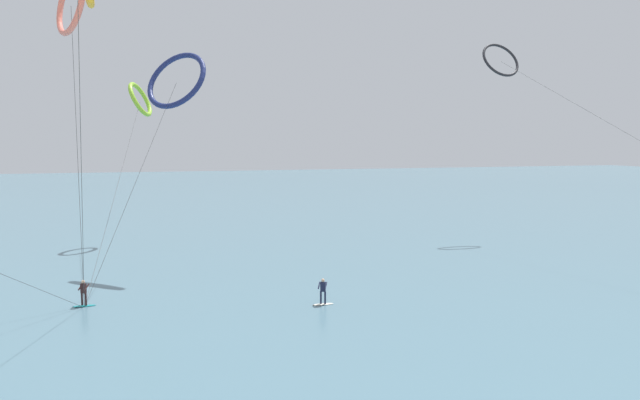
# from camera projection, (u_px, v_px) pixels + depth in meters

# --- Properties ---
(sea_water) EXTENTS (400.00, 200.00, 0.08)m
(sea_water) POSITION_uv_depth(u_px,v_px,m) (191.00, 197.00, 106.88)
(sea_water) COLOR slate
(sea_water) RESTS_ON ground
(surfer_ivory) EXTENTS (1.40, 0.70, 1.70)m
(surfer_ivory) POSITION_uv_depth(u_px,v_px,m) (323.00, 293.00, 35.47)
(surfer_ivory) COLOR silver
(surfer_ivory) RESTS_ON ground
(surfer_teal) EXTENTS (1.40, 0.70, 1.70)m
(surfer_teal) POSITION_uv_depth(u_px,v_px,m) (84.00, 295.00, 35.10)
(surfer_teal) COLOR teal
(surfer_teal) RESTS_ON ground
(kite_navy) EXTENTS (9.60, 12.75, 17.90)m
(kite_navy) POSITION_uv_depth(u_px,v_px,m) (176.00, 80.00, 44.78)
(kite_navy) COLOR navy
(kite_navy) RESTS_ON ground
(kite_lime) EXTENTS (5.18, 25.91, 16.72)m
(kite_lime) POSITION_uv_depth(u_px,v_px,m) (140.00, 100.00, 57.24)
(kite_lime) COLOR #8CC62D
(kite_lime) RESTS_ON ground
(kite_charcoal) EXTENTS (4.61, 44.88, 21.38)m
(kite_charcoal) POSITION_uv_depth(u_px,v_px,m) (501.00, 60.00, 60.30)
(kite_charcoal) COLOR black
(kite_charcoal) RESTS_ON ground
(kite_coral) EXTENTS (2.81, 4.17, 21.03)m
(kite_coral) POSITION_uv_depth(u_px,v_px,m) (71.00, 3.00, 34.20)
(kite_coral) COLOR #EA7260
(kite_coral) RESTS_ON ground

